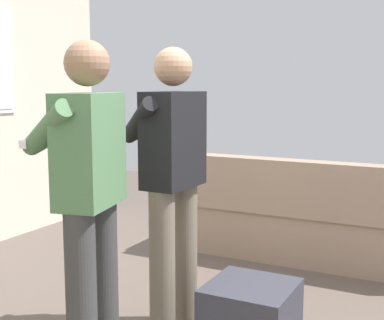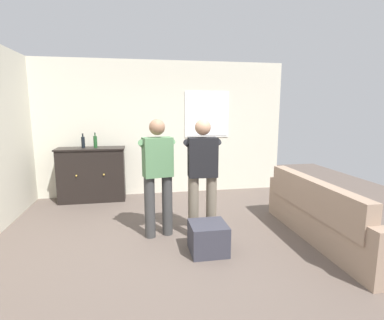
% 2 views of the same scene
% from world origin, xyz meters
% --- Properties ---
extents(ground, '(10.40, 10.40, 0.00)m').
position_xyz_m(ground, '(0.00, 0.00, 0.00)').
color(ground, brown).
extents(wall_back_with_window, '(5.20, 0.15, 2.80)m').
position_xyz_m(wall_back_with_window, '(0.02, 2.66, 1.41)').
color(wall_back_with_window, beige).
rests_on(wall_back_with_window, ground).
extents(couch, '(0.57, 2.44, 0.87)m').
position_xyz_m(couch, '(1.93, -0.20, 0.33)').
color(couch, gray).
rests_on(couch, ground).
extents(sideboard_cabinet, '(1.30, 0.49, 1.06)m').
position_xyz_m(sideboard_cabinet, '(-1.47, 2.30, 0.53)').
color(sideboard_cabinet, black).
rests_on(sideboard_cabinet, ground).
extents(bottle_wine_green, '(0.07, 0.07, 0.29)m').
position_xyz_m(bottle_wine_green, '(-1.38, 2.32, 1.18)').
color(bottle_wine_green, '#1E4C23').
rests_on(bottle_wine_green, sideboard_cabinet).
extents(bottle_liquor_amber, '(0.07, 0.07, 0.28)m').
position_xyz_m(bottle_liquor_amber, '(-1.61, 2.33, 1.18)').
color(bottle_liquor_amber, black).
rests_on(bottle_liquor_amber, sideboard_cabinet).
extents(ottoman, '(0.46, 0.46, 0.38)m').
position_xyz_m(ottoman, '(0.29, -0.25, 0.19)').
color(ottoman, '#33333D').
rests_on(ottoman, ground).
extents(person_standing_left, '(0.54, 0.51, 1.68)m').
position_xyz_m(person_standing_left, '(-0.30, 0.38, 0.94)').
color(person_standing_left, '#383838').
rests_on(person_standing_left, ground).
extents(person_standing_right, '(0.56, 0.48, 1.68)m').
position_xyz_m(person_standing_right, '(0.32, 0.26, 0.94)').
color(person_standing_right, '#6B6051').
rests_on(person_standing_right, ground).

